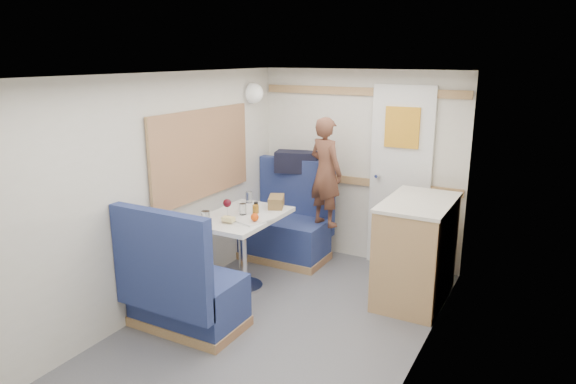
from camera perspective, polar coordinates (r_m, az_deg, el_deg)
The scene contains 28 objects.
floor at distance 3.92m, azimuth -5.01°, elevation -18.00°, with size 4.50×4.50×0.00m, color #515156.
ceiling at distance 3.30m, azimuth -5.81°, elevation 12.60°, with size 4.50×4.50×0.00m, color silver.
wall_back at distance 5.43m, azimuth 7.92°, elevation 2.78°, with size 2.20×0.02×2.00m, color silver.
wall_left at distance 4.17m, azimuth -18.05°, elevation -1.53°, with size 0.02×4.50×2.00m, color silver.
wall_right at distance 3.05m, azimuth 12.25°, elevation -7.20°, with size 0.02×4.50×2.00m, color silver.
oak_trim_low at distance 5.44m, azimuth 7.79°, elevation 1.20°, with size 2.15×0.02×0.08m, color #8C5F3F.
oak_trim_high at distance 5.30m, azimuth 8.15°, elevation 11.01°, with size 2.15×0.02×0.08m, color #8C5F3F.
side_window at distance 4.82m, azimuth -9.55°, elevation 4.22°, with size 0.04×1.30×0.72m, color #959D86.
rear_door at distance 5.27m, azimuth 12.36°, elevation 1.89°, with size 0.62×0.12×1.86m.
dinette_table at distance 4.75m, azimuth -5.09°, elevation -4.33°, with size 0.62×0.92×0.72m.
bench_far at distance 5.54m, azimuth -0.08°, elevation -4.35°, with size 0.90×0.59×1.05m.
bench_near at distance 4.22m, azimuth -11.60°, elevation -11.10°, with size 0.90×0.59×1.05m.
ledge at distance 5.60m, azimuth 1.17°, elevation 2.03°, with size 0.90×0.14×0.04m, color #8C5F3F.
dome_light at distance 5.43m, azimuth -3.85°, elevation 10.89°, with size 0.20×0.20×0.20m, color white.
galley_counter at distance 4.70m, azimuth 14.01°, elevation -6.24°, with size 0.57×0.92×0.92m.
person at distance 5.15m, azimuth 4.20°, elevation 2.23°, with size 0.40×0.26×1.10m, color brown.
duffel_bag at distance 5.57m, azimuth 1.07°, elevation 3.37°, with size 0.47×0.23×0.23m, color black.
tray at distance 4.54m, azimuth -3.75°, elevation -3.07°, with size 0.24×0.31×0.02m, color white.
orange_fruit at distance 4.46m, azimuth -3.72°, elevation -2.80°, with size 0.07×0.07×0.07m, color orange.
cheese_block at distance 4.48m, azimuth -6.64°, elevation -3.00°, with size 0.11×0.06×0.04m, color #F1E78B.
wine_glass at distance 4.63m, azimuth -6.78°, elevation -1.32°, with size 0.08×0.08×0.17m.
tumbler_left at distance 4.47m, azimuth -9.13°, elevation -2.85°, with size 0.07×0.07×0.12m, color white.
tumbler_mid at distance 5.08m, azimuth -4.35°, elevation -0.59°, with size 0.07×0.07×0.11m, color white.
tumbler_right at distance 4.70m, azimuth -5.04°, elevation -1.91°, with size 0.06×0.06×0.10m, color white.
beer_glass at distance 4.69m, azimuth -3.62°, elevation -2.00°, with size 0.06×0.06×0.09m, color #895613.
pepper_grinder at distance 4.74m, azimuth -3.57°, elevation -1.72°, with size 0.04×0.04×0.11m, color black.
salt_grinder at distance 4.80m, azimuth -5.38°, elevation -1.65°, with size 0.04×0.04×0.09m, color white.
bread_loaf at distance 4.92m, azimuth -1.31°, elevation -1.08°, with size 0.14×0.25×0.10m, color brown.
Camera 1 is at (1.85, -2.73, 2.13)m, focal length 32.00 mm.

